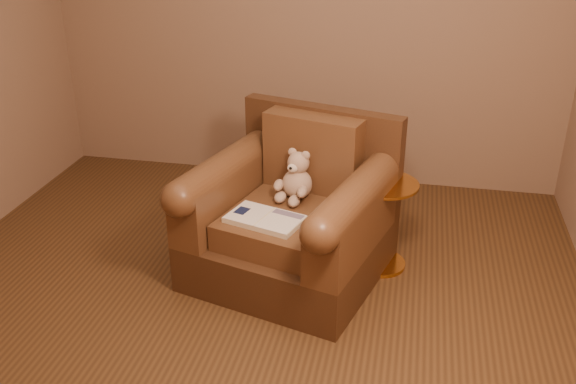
# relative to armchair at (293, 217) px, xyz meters

# --- Properties ---
(floor) EXTENTS (4.00, 4.00, 0.00)m
(floor) POSITION_rel_armchair_xyz_m (-0.21, -0.54, -0.37)
(floor) COLOR #52361C
(floor) RESTS_ON ground
(room) EXTENTS (4.02, 4.02, 2.71)m
(room) POSITION_rel_armchair_xyz_m (-0.21, -0.54, 1.35)
(room) COLOR #92725A
(room) RESTS_ON ground
(armchair) EXTENTS (1.29, 1.25, 0.95)m
(armchair) POSITION_rel_armchair_xyz_m (0.00, 0.00, 0.00)
(armchair) COLOR #422716
(armchair) RESTS_ON floor
(teddy_bear) EXTENTS (0.23, 0.27, 0.32)m
(teddy_bear) POSITION_rel_armchair_xyz_m (-0.00, 0.09, 0.21)
(teddy_bear) COLOR tan
(teddy_bear) RESTS_ON armchair
(guidebook) EXTENTS (0.48, 0.36, 0.03)m
(guidebook) POSITION_rel_armchair_xyz_m (-0.12, -0.25, 0.10)
(guidebook) COLOR beige
(guidebook) RESTS_ON armchair
(side_table) EXTENTS (0.41, 0.41, 0.57)m
(side_table) POSITION_rel_armchair_xyz_m (0.53, 0.16, -0.06)
(side_table) COLOR gold
(side_table) RESTS_ON floor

